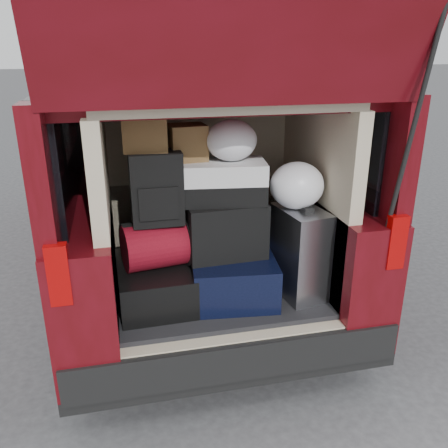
# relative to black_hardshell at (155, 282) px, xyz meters

# --- Properties ---
(ground) EXTENTS (80.00, 80.00, 0.00)m
(ground) POSITION_rel_black_hardshell_xyz_m (0.40, -0.16, -0.67)
(ground) COLOR #363739
(ground) RESTS_ON ground
(minivan) EXTENTS (1.90, 5.35, 2.77)m
(minivan) POSITION_rel_black_hardshell_xyz_m (0.40, 1.69, 0.24)
(minivan) COLOR black
(minivan) RESTS_ON ground
(load_floor) EXTENTS (1.24, 1.05, 0.55)m
(load_floor) POSITION_rel_black_hardshell_xyz_m (0.40, 0.11, -0.39)
(load_floor) COLOR black
(load_floor) RESTS_ON ground
(black_hardshell) EXTENTS (0.45, 0.60, 0.24)m
(black_hardshell) POSITION_rel_black_hardshell_xyz_m (0.00, 0.00, 0.00)
(black_hardshell) COLOR black
(black_hardshell) RESTS_ON load_floor
(navy_hardshell) EXTENTS (0.56, 0.66, 0.26)m
(navy_hardshell) POSITION_rel_black_hardshell_xyz_m (0.47, -0.01, 0.01)
(navy_hardshell) COLOR black
(navy_hardshell) RESTS_ON load_floor
(silver_roller) EXTENTS (0.29, 0.40, 0.55)m
(silver_roller) POSITION_rel_black_hardshell_xyz_m (0.87, -0.11, 0.16)
(silver_roller) COLOR silver
(silver_roller) RESTS_ON load_floor
(red_duffel) EXTENTS (0.45, 0.33, 0.27)m
(red_duffel) POSITION_rel_black_hardshell_xyz_m (0.04, -0.02, 0.25)
(red_duffel) COLOR maroon
(red_duffel) RESTS_ON black_hardshell
(black_soft_case) EXTENTS (0.47, 0.30, 0.33)m
(black_soft_case) POSITION_rel_black_hardshell_xyz_m (0.43, -0.01, 0.31)
(black_soft_case) COLOR black
(black_soft_case) RESTS_ON navy_hardshell
(backpack) EXTENTS (0.29, 0.18, 0.41)m
(backpack) POSITION_rel_black_hardshell_xyz_m (0.04, -0.02, 0.59)
(backpack) COLOR black
(backpack) RESTS_ON red_duffel
(twotone_duffel) EXTENTS (0.56, 0.34, 0.24)m
(twotone_duffel) POSITION_rel_black_hardshell_xyz_m (0.40, 0.01, 0.60)
(twotone_duffel) COLOR white
(twotone_duffel) RESTS_ON black_soft_case
(grocery_sack_lower) EXTENTS (0.24, 0.20, 0.21)m
(grocery_sack_lower) POSITION_rel_black_hardshell_xyz_m (-0.01, 0.03, 0.90)
(grocery_sack_lower) COLOR brown
(grocery_sack_lower) RESTS_ON backpack
(grocery_sack_upper) EXTENTS (0.22, 0.18, 0.20)m
(grocery_sack_upper) POSITION_rel_black_hardshell_xyz_m (0.24, 0.09, 0.82)
(grocery_sack_upper) COLOR brown
(grocery_sack_upper) RESTS_ON twotone_duffel
(plastic_bag_center) EXTENTS (0.33, 0.32, 0.23)m
(plastic_bag_center) POSITION_rel_black_hardshell_xyz_m (0.48, 0.02, 0.83)
(plastic_bag_center) COLOR white
(plastic_bag_center) RESTS_ON twotone_duffel
(plastic_bag_right) EXTENTS (0.34, 0.32, 0.27)m
(plastic_bag_right) POSITION_rel_black_hardshell_xyz_m (0.84, -0.08, 0.57)
(plastic_bag_right) COLOR white
(plastic_bag_right) RESTS_ON silver_roller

